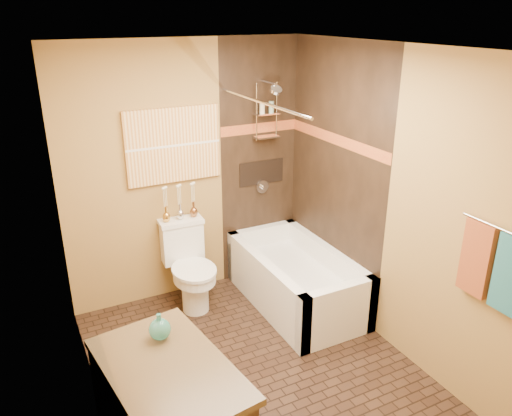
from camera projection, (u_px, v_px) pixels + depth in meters
floor at (258, 372)px, 4.03m from camera, size 3.00×3.00×0.00m
wall_left at (85, 267)px, 3.06m from camera, size 0.02×3.00×2.50m
wall_right at (389, 203)px, 4.07m from camera, size 0.02×3.00×2.50m
wall_back at (187, 173)px, 4.80m from camera, size 2.40×0.02×2.50m
wall_front at (406, 349)px, 2.32m from camera, size 2.40×0.02×2.50m
ceiling at (259, 48)px, 3.10m from camera, size 3.00×3.00×0.00m
alcove_tile_back at (259, 163)px, 5.12m from camera, size 0.85×0.01×2.50m
alcove_tile_right at (334, 178)px, 4.68m from camera, size 0.01×1.50×2.50m
mosaic_band_back at (260, 128)px, 4.98m from camera, size 0.85×0.01×0.10m
mosaic_band_right at (336, 139)px, 4.54m from camera, size 0.01×1.50×0.10m
alcove_niche at (262, 172)px, 5.16m from camera, size 0.50×0.01×0.25m
shower_fixtures at (267, 125)px, 4.89m from camera, size 0.24×0.33×1.16m
curtain_rod at (260, 102)px, 4.07m from camera, size 0.03×1.55×0.03m
towel_bar at (500, 229)px, 3.10m from camera, size 0.02×0.55×0.02m
towel_teal at (511, 276)px, 3.10m from camera, size 0.05×0.22×0.52m
towel_rust at (476, 258)px, 3.32m from camera, size 0.05×0.22×0.52m
sunset_painting at (173, 145)px, 4.62m from camera, size 0.90×0.04×0.70m
vanity_mirror at (105, 282)px, 2.40m from camera, size 0.01×1.00×0.90m
bathtub at (296, 283)px, 4.90m from camera, size 0.80×1.50×0.55m
toilet at (189, 266)px, 4.81m from camera, size 0.43×0.63×0.83m
teal_bottle at (160, 327)px, 2.95m from camera, size 0.17×0.17×0.21m
bud_vases at (180, 201)px, 4.74m from camera, size 0.35×0.07×0.34m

